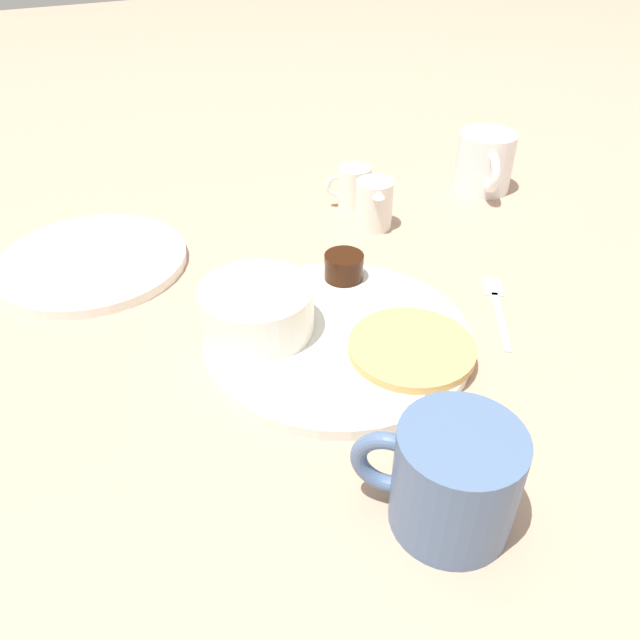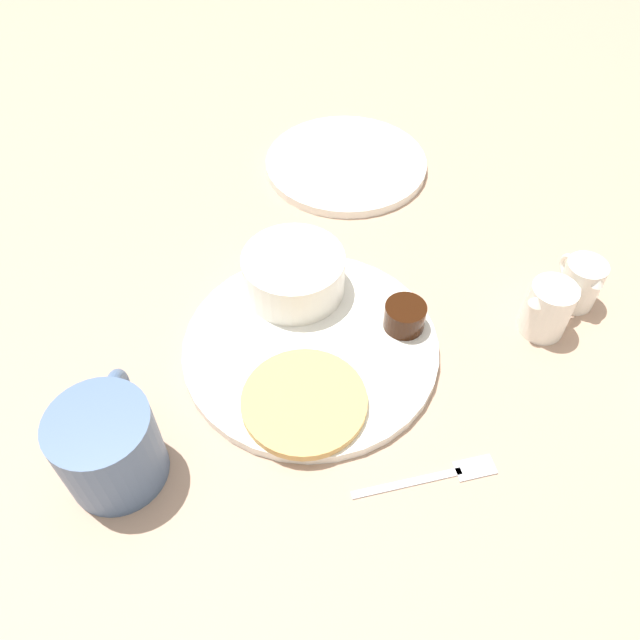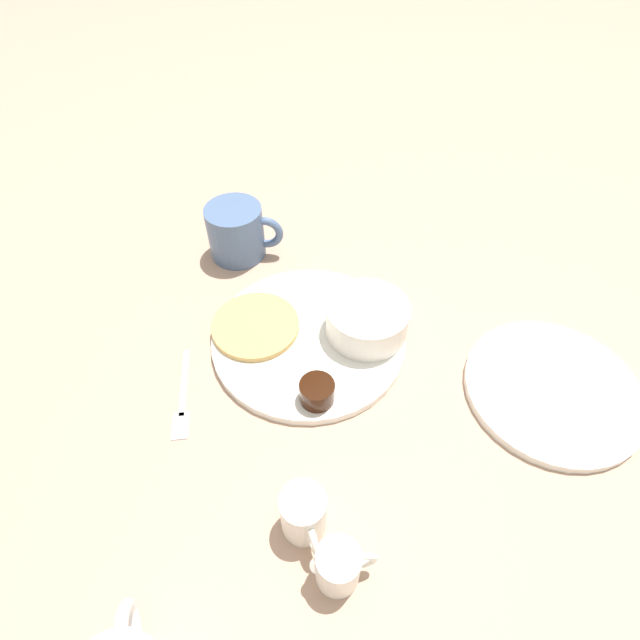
{
  "view_description": "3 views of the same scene",
  "coord_description": "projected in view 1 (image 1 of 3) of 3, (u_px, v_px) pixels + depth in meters",
  "views": [
    {
      "loc": [
        -0.23,
        -0.44,
        0.4
      ],
      "look_at": [
        -0.02,
        0.0,
        0.03
      ],
      "focal_mm": 35.0,
      "sensor_mm": 36.0,
      "label": 1
    },
    {
      "loc": [
        0.3,
        -0.28,
        0.53
      ],
      "look_at": [
        0.0,
        0.01,
        0.05
      ],
      "focal_mm": 35.0,
      "sensor_mm": 36.0,
      "label": 2
    },
    {
      "loc": [
        0.26,
        0.36,
        0.55
      ],
      "look_at": [
        -0.02,
        0.01,
        0.04
      ],
      "focal_mm": 28.0,
      "sensor_mm": 36.0,
      "label": 3
    }
  ],
  "objects": [
    {
      "name": "syrup_cup",
      "position": [
        344.0,
        267.0,
        0.7
      ],
      "size": [
        0.04,
        0.04,
        0.03
      ],
      "color": "black",
      "rests_on": "plate"
    },
    {
      "name": "pancake_stack",
      "position": [
        412.0,
        348.0,
        0.6
      ],
      "size": [
        0.12,
        0.12,
        0.01
      ],
      "color": "tan",
      "rests_on": "plate"
    },
    {
      "name": "creamer_pitcher_far",
      "position": [
        354.0,
        187.0,
        0.86
      ],
      "size": [
        0.06,
        0.04,
        0.06
      ],
      "color": "white",
      "rests_on": "ground_plane"
    },
    {
      "name": "creamer_pitcher_near",
      "position": [
        374.0,
        204.0,
        0.82
      ],
      "size": [
        0.05,
        0.07,
        0.07
      ],
      "color": "white",
      "rests_on": "ground_plane"
    },
    {
      "name": "butter_ramekin",
      "position": [
        240.0,
        307.0,
        0.64
      ],
      "size": [
        0.04,
        0.04,
        0.04
      ],
      "color": "white",
      "rests_on": "plate"
    },
    {
      "name": "fork",
      "position": [
        497.0,
        302.0,
        0.69
      ],
      "size": [
        0.08,
        0.12,
        0.0
      ],
      "color": "silver",
      "rests_on": "ground_plane"
    },
    {
      "name": "second_mug",
      "position": [
        485.0,
        162.0,
        0.91
      ],
      "size": [
        0.08,
        0.11,
        0.08
      ],
      "color": "white",
      "rests_on": "ground_plane"
    },
    {
      "name": "plate",
      "position": [
        338.0,
        337.0,
        0.63
      ],
      "size": [
        0.27,
        0.27,
        0.01
      ],
      "color": "white",
      "rests_on": "ground_plane"
    },
    {
      "name": "coffee_mug",
      "position": [
        452.0,
        479.0,
        0.44
      ],
      "size": [
        0.11,
        0.1,
        0.09
      ],
      "color": "slate",
      "rests_on": "ground_plane"
    },
    {
      "name": "far_plate",
      "position": [
        92.0,
        261.0,
        0.75
      ],
      "size": [
        0.22,
        0.22,
        0.01
      ],
      "color": "white",
      "rests_on": "ground_plane"
    },
    {
      "name": "ground_plane",
      "position": [
        338.0,
        342.0,
        0.64
      ],
      "size": [
        4.0,
        4.0,
        0.0
      ],
      "primitive_type": "plane",
      "color": "tan"
    },
    {
      "name": "bowl",
      "position": [
        257.0,
        307.0,
        0.62
      ],
      "size": [
        0.11,
        0.11,
        0.05
      ],
      "color": "white",
      "rests_on": "plate"
    }
  ]
}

